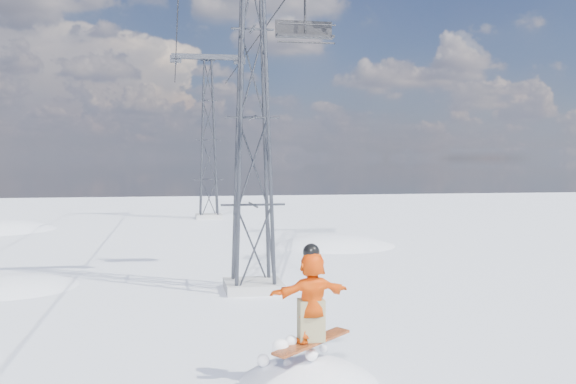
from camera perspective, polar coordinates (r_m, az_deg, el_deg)
The scene contains 5 objects.
ground at distance 12.93m, azimuth -2.16°, elevation -16.02°, with size 120.00×120.00×0.00m, color white.
lift_tower_near at distance 20.30m, azimuth -3.15°, elevation 6.54°, with size 5.20×1.80×11.43m.
lift_tower_far at distance 45.19m, azimuth -7.09°, elevation 4.57°, with size 5.20×1.80×11.43m.
haul_cables at distance 32.39m, azimuth -5.78°, elevation 14.81°, with size 4.46×51.00×0.06m.
lift_chair_mid at distance 23.64m, azimuth 1.48°, elevation 14.16°, with size 2.08×0.60×2.57m.
Camera 1 is at (-1.72, -12.10, 4.21)m, focal length 40.00 mm.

